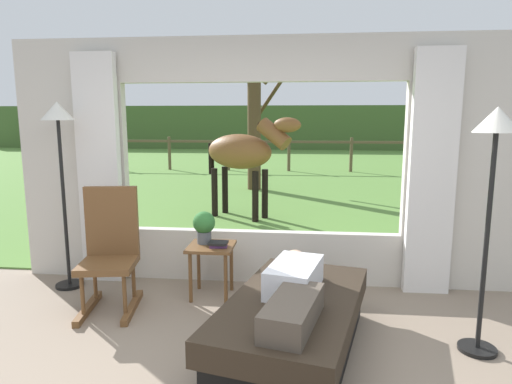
# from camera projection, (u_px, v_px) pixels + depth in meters

# --- Properties ---
(back_wall_with_window) EXTENTS (5.20, 0.12, 2.55)m
(back_wall_with_window) POSITION_uv_depth(u_px,v_px,m) (261.00, 166.00, 4.62)
(back_wall_with_window) COLOR beige
(back_wall_with_window) RESTS_ON ground_plane
(curtain_panel_left) EXTENTS (0.44, 0.10, 2.40)m
(curtain_panel_left) POSITION_uv_depth(u_px,v_px,m) (99.00, 170.00, 4.67)
(curtain_panel_left) COLOR silver
(curtain_panel_left) RESTS_ON ground_plane
(curtain_panel_right) EXTENTS (0.44, 0.10, 2.40)m
(curtain_panel_right) POSITION_uv_depth(u_px,v_px,m) (432.00, 174.00, 4.32)
(curtain_panel_right) COLOR silver
(curtain_panel_right) RESTS_ON ground_plane
(outdoor_pasture_lawn) EXTENTS (36.00, 21.68, 0.02)m
(outdoor_pasture_lawn) POSITION_uv_depth(u_px,v_px,m) (290.00, 168.00, 15.52)
(outdoor_pasture_lawn) COLOR #568438
(outdoor_pasture_lawn) RESTS_ON ground_plane
(distant_hill_ridge) EXTENTS (36.00, 2.00, 2.40)m
(distant_hill_ridge) POSITION_uv_depth(u_px,v_px,m) (295.00, 128.00, 24.98)
(distant_hill_ridge) COLOR #435F2E
(distant_hill_ridge) RESTS_ON ground_plane
(recliner_sofa) EXTENTS (1.27, 1.86, 0.42)m
(recliner_sofa) POSITION_uv_depth(u_px,v_px,m) (293.00, 323.00, 3.34)
(recliner_sofa) COLOR black
(recliner_sofa) RESTS_ON ground_plane
(reclining_person) EXTENTS (0.47, 1.43, 0.22)m
(reclining_person) POSITION_uv_depth(u_px,v_px,m) (294.00, 287.00, 3.24)
(reclining_person) COLOR silver
(reclining_person) RESTS_ON recliner_sofa
(rocking_chair) EXTENTS (0.56, 0.74, 1.12)m
(rocking_chair) POSITION_uv_depth(u_px,v_px,m) (110.00, 250.00, 4.08)
(rocking_chair) COLOR brown
(rocking_chair) RESTS_ON ground_plane
(side_table) EXTENTS (0.44, 0.44, 0.52)m
(side_table) POSITION_uv_depth(u_px,v_px,m) (211.00, 254.00, 4.34)
(side_table) COLOR brown
(side_table) RESTS_ON ground_plane
(potted_plant) EXTENTS (0.22, 0.22, 0.32)m
(potted_plant) POSITION_uv_depth(u_px,v_px,m) (204.00, 225.00, 4.36)
(potted_plant) COLOR #4C5156
(potted_plant) RESTS_ON side_table
(book_stack) EXTENTS (0.18, 0.15, 0.05)m
(book_stack) POSITION_uv_depth(u_px,v_px,m) (218.00, 244.00, 4.25)
(book_stack) COLOR #59336B
(book_stack) RESTS_ON side_table
(floor_lamp_left) EXTENTS (0.32, 0.32, 1.90)m
(floor_lamp_left) POSITION_uv_depth(u_px,v_px,m) (59.00, 139.00, 4.40)
(floor_lamp_left) COLOR black
(floor_lamp_left) RESTS_ON ground_plane
(floor_lamp_right) EXTENTS (0.32, 0.32, 1.82)m
(floor_lamp_right) POSITION_uv_depth(u_px,v_px,m) (494.00, 157.00, 3.13)
(floor_lamp_right) COLOR black
(floor_lamp_right) RESTS_ON ground_plane
(horse) EXTENTS (1.77, 1.10, 1.73)m
(horse) POSITION_uv_depth(u_px,v_px,m) (243.00, 153.00, 7.60)
(horse) COLOR brown
(horse) RESTS_ON outdoor_pasture_lawn
(pasture_tree) EXTENTS (1.48, 1.45, 3.47)m
(pasture_tree) POSITION_uv_depth(u_px,v_px,m) (254.00, 123.00, 10.61)
(pasture_tree) COLOR #4C3823
(pasture_tree) RESTS_ON outdoor_pasture_lawn
(pasture_fence_line) EXTENTS (16.10, 0.10, 1.10)m
(pasture_fence_line) POSITION_uv_depth(u_px,v_px,m) (289.00, 149.00, 14.45)
(pasture_fence_line) COLOR brown
(pasture_fence_line) RESTS_ON outdoor_pasture_lawn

